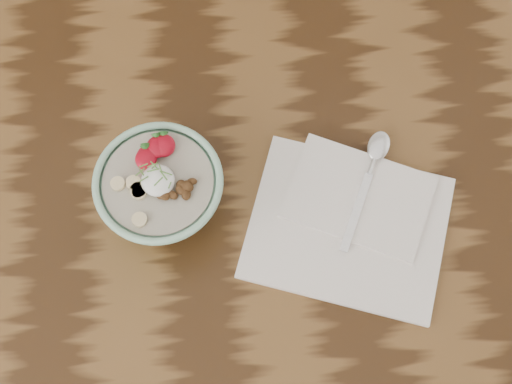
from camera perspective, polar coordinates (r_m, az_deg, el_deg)
table at (r=110.88cm, az=-4.35°, el=-2.06°), size 160.00×90.00×75.00cm
breakfast_bowl at (r=96.76cm, az=-7.61°, el=0.11°), size 17.17×17.17×11.38cm
napkin at (r=100.77cm, az=7.51°, el=-2.32°), size 32.54×29.38×1.65cm
spoon at (r=102.86cm, az=9.36°, el=2.38°), size 9.96×18.19×1.00cm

